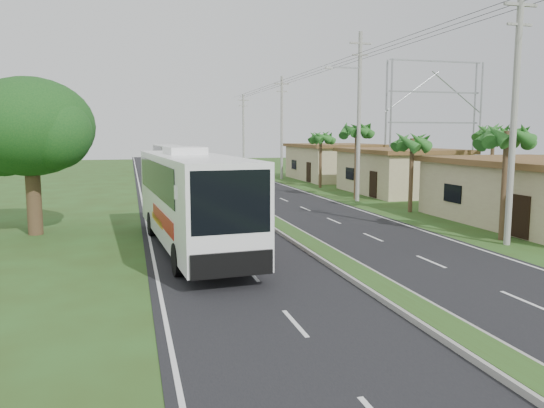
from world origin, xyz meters
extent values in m
plane|color=#304318|center=(0.00, 0.00, 0.00)|extent=(180.00, 180.00, 0.00)
cube|color=black|center=(0.00, 20.00, 0.01)|extent=(14.00, 160.00, 0.02)
cube|color=gray|center=(0.00, 20.00, 0.10)|extent=(1.20, 160.00, 0.17)
cube|color=#304318|center=(0.00, 20.00, 0.18)|extent=(0.95, 160.00, 0.02)
cube|color=silver|center=(-6.70, 20.00, 0.00)|extent=(0.12, 160.00, 0.01)
cube|color=silver|center=(6.70, 20.00, 0.00)|extent=(0.12, 160.00, 0.01)
cube|color=tan|center=(14.00, 22.00, 1.68)|extent=(7.00, 10.00, 3.35)
cube|color=brown|center=(14.00, 22.00, 3.51)|extent=(7.60, 10.60, 0.32)
cube|color=tan|center=(14.00, 36.00, 1.75)|extent=(8.00, 11.00, 3.50)
cube|color=brown|center=(14.00, 36.00, 3.66)|extent=(8.60, 11.60, 0.32)
cylinder|color=#473321|center=(9.00, 3.00, 2.50)|extent=(0.26, 0.26, 5.00)
cylinder|color=#473321|center=(9.40, 12.00, 2.30)|extent=(0.26, 0.26, 4.60)
cylinder|color=#473321|center=(8.80, 19.00, 2.70)|extent=(0.26, 0.26, 5.40)
cylinder|color=#473321|center=(9.30, 28.00, 2.40)|extent=(0.26, 0.26, 4.80)
cylinder|color=#473321|center=(17.50, 15.00, 2.60)|extent=(0.26, 0.26, 5.20)
cylinder|color=#473321|center=(-12.00, 10.00, 2.00)|extent=(0.70, 0.70, 4.00)
ellipsoid|color=#113F16|center=(-12.00, 10.00, 5.20)|extent=(6.00, 6.00, 4.68)
sphere|color=#113F16|center=(-13.40, 10.80, 4.70)|extent=(3.80, 3.80, 3.80)
sphere|color=#113F16|center=(-10.80, 9.00, 4.90)|extent=(3.40, 3.40, 3.40)
cylinder|color=gray|center=(8.50, 2.00, 5.50)|extent=(0.28, 0.28, 11.00)
cube|color=gray|center=(8.50, 2.00, 10.20)|extent=(1.60, 0.12, 0.12)
cube|color=gray|center=(8.50, 2.00, 9.40)|extent=(1.20, 0.10, 0.10)
cylinder|color=gray|center=(8.50, 18.00, 6.00)|extent=(0.28, 0.28, 12.00)
cube|color=gray|center=(8.50, 18.00, 11.20)|extent=(1.60, 0.12, 0.12)
cube|color=gray|center=(8.50, 18.00, 10.40)|extent=(1.20, 0.10, 0.10)
cube|color=gray|center=(7.30, 18.00, 9.50)|extent=(2.40, 0.10, 0.10)
cylinder|color=gray|center=(8.50, 38.00, 5.50)|extent=(0.28, 0.28, 11.00)
cube|color=gray|center=(8.50, 38.00, 10.20)|extent=(1.60, 0.12, 0.12)
cube|color=gray|center=(8.50, 38.00, 9.40)|extent=(1.20, 0.10, 0.10)
cylinder|color=gray|center=(8.50, 58.00, 5.25)|extent=(0.28, 0.28, 10.50)
cube|color=gray|center=(8.50, 58.00, 9.70)|extent=(1.60, 0.12, 0.12)
cube|color=gray|center=(8.50, 58.00, 8.90)|extent=(1.20, 0.10, 0.10)
cylinder|color=gray|center=(17.00, 29.50, 6.00)|extent=(0.18, 0.18, 12.00)
cylinder|color=gray|center=(27.00, 29.50, 6.00)|extent=(0.18, 0.18, 12.00)
cylinder|color=gray|center=(17.00, 30.50, 6.00)|extent=(0.18, 0.18, 12.00)
cylinder|color=gray|center=(27.00, 30.50, 6.00)|extent=(0.18, 0.18, 12.00)
cube|color=gray|center=(22.00, 30.00, 6.00)|extent=(10.00, 0.14, 0.14)
cube|color=gray|center=(22.00, 30.00, 9.00)|extent=(10.00, 0.14, 0.14)
cube|color=gray|center=(22.00, 30.00, 12.00)|extent=(10.00, 0.14, 0.14)
cube|color=white|center=(-5.03, 4.75, 2.24)|extent=(3.73, 13.44, 3.48)
cube|color=black|center=(-5.08, 5.41, 3.01)|extent=(3.58, 10.79, 1.39)
cube|color=black|center=(-4.55, -1.81, 2.80)|extent=(2.49, 0.32, 1.95)
cube|color=#A2100D|center=(-4.93, 3.43, 1.54)|extent=(3.23, 5.94, 0.61)
cube|color=orange|center=(-5.05, 5.08, 1.26)|extent=(3.05, 3.51, 0.28)
cube|color=white|center=(-5.12, 6.07, 4.14)|extent=(1.74, 2.76, 0.31)
cylinder|color=black|center=(-5.97, 0.47, 0.58)|extent=(0.44, 1.17, 1.15)
cylinder|color=black|center=(-3.47, 0.65, 0.58)|extent=(0.44, 1.17, 1.15)
cylinder|color=black|center=(-6.53, 8.19, 0.58)|extent=(0.44, 1.17, 1.15)
cylinder|color=black|center=(-4.04, 8.37, 0.58)|extent=(0.44, 1.17, 1.15)
cube|color=white|center=(-2.76, 50.21, 1.82)|extent=(3.33, 12.12, 3.33)
cube|color=black|center=(-2.79, 50.73, 2.82)|extent=(3.19, 9.00, 1.13)
cube|color=orange|center=(-2.70, 49.17, 1.19)|extent=(3.00, 5.88, 0.36)
cylinder|color=black|center=(-3.60, 45.20, 0.50)|extent=(0.37, 1.02, 1.00)
cylinder|color=black|center=(-1.31, 45.34, 0.50)|extent=(0.37, 1.02, 1.00)
cylinder|color=black|center=(-4.18, 54.56, 0.50)|extent=(0.37, 1.02, 1.00)
cylinder|color=black|center=(-1.89, 54.70, 0.50)|extent=(0.37, 1.02, 1.00)
imported|color=black|center=(-2.00, 12.94, 0.58)|extent=(2.01, 0.94, 1.16)
imported|color=maroon|center=(-2.00, 12.94, 1.34)|extent=(0.64, 0.49, 1.57)
camera|label=1|loc=(-7.45, -17.48, 4.83)|focal=35.00mm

